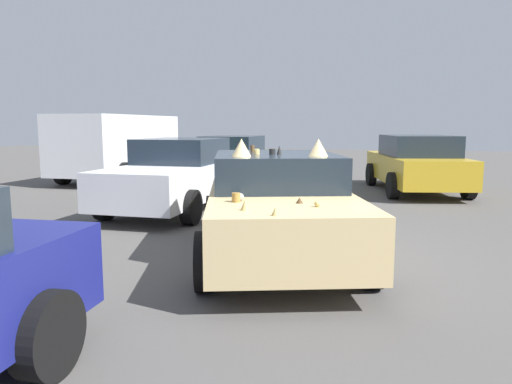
{
  "coord_description": "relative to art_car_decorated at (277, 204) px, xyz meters",
  "views": [
    {
      "loc": [
        -6.38,
        -1.4,
        1.82
      ],
      "look_at": [
        0.0,
        0.3,
        0.9
      ],
      "focal_mm": 33.89,
      "sensor_mm": 36.0,
      "label": 1
    }
  ],
  "objects": [
    {
      "name": "ground_plane",
      "position": [
        -0.04,
        -0.01,
        -0.73
      ],
      "size": [
        60.0,
        60.0,
        0.0
      ],
      "primitive_type": "plane",
      "color": "#514F4C"
    },
    {
      "name": "art_car_decorated",
      "position": [
        0.0,
        0.0,
        0.0
      ],
      "size": [
        4.67,
        3.05,
        1.64
      ],
      "rotation": [
        0.0,
        0.0,
        3.46
      ],
      "color": "#D8BC7F",
      "rests_on": "ground"
    },
    {
      "name": "parked_van_far_right",
      "position": [
        7.92,
        7.12,
        0.46
      ],
      "size": [
        5.35,
        2.41,
        2.12
      ],
      "rotation": [
        0.0,
        0.0,
        0.03
      ],
      "color": "silver",
      "rests_on": "ground"
    },
    {
      "name": "parked_sedan_near_right",
      "position": [
        3.13,
        2.87,
        0.02
      ],
      "size": [
        4.57,
        2.02,
        1.52
      ],
      "rotation": [
        0.0,
        0.0,
        3.15
      ],
      "color": "white",
      "rests_on": "ground"
    },
    {
      "name": "parked_sedan_row_back_center",
      "position": [
        8.4,
        3.28,
        -0.01
      ],
      "size": [
        4.45,
        2.05,
        1.46
      ],
      "rotation": [
        0.0,
        0.0,
        0.0
      ],
      "color": "#1E602D",
      "rests_on": "ground"
    },
    {
      "name": "parked_sedan_far_left",
      "position": [
        7.34,
        -2.25,
        0.04
      ],
      "size": [
        4.73,
        2.75,
        1.54
      ],
      "rotation": [
        0.0,
        0.0,
        0.22
      ],
      "color": "gold",
      "rests_on": "ground"
    }
  ]
}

